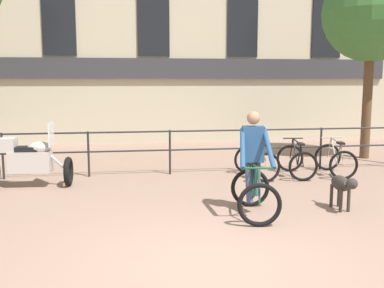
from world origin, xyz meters
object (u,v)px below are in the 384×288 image
dog (343,185)px  parked_motorcycle (30,160)px  cyclist_with_bike (254,169)px  parked_bicycle_near_lamp (257,162)px  parked_bicycle_mid_left (296,161)px  parked_bicycle_mid_right (335,160)px

dog → parked_motorcycle: size_ratio=0.52×
dog → cyclist_with_bike: bearing=174.7°
parked_bicycle_near_lamp → parked_bicycle_mid_left: (0.95, -0.00, 0.00)m
parked_motorcycle → parked_bicycle_near_lamp: parked_motorcycle is taller
dog → parked_bicycle_mid_left: (0.26, 2.74, -0.08)m
cyclist_with_bike → parked_bicycle_near_lamp: 2.85m
parked_bicycle_near_lamp → parked_bicycle_mid_left: 0.95m
parked_bicycle_near_lamp → parked_bicycle_mid_left: same height
parked_motorcycle → parked_bicycle_mid_left: bearing=-85.1°
parked_bicycle_mid_left → parked_motorcycle: bearing=6.6°
parked_bicycle_mid_right → cyclist_with_bike: bearing=50.4°
dog → parked_motorcycle: 6.17m
parked_bicycle_mid_left → dog: bearing=89.6°
parked_motorcycle → parked_bicycle_mid_right: parked_motorcycle is taller
parked_bicycle_near_lamp → parked_bicycle_mid_right: size_ratio=1.02×
parked_motorcycle → parked_bicycle_mid_left: size_ratio=1.44×
parked_bicycle_near_lamp → dog: bearing=95.9°
dog → parked_bicycle_near_lamp: (-0.69, 2.74, -0.08)m
parked_bicycle_mid_left → parked_bicycle_near_lamp: bearing=5.0°
dog → parked_bicycle_near_lamp: size_ratio=0.73×
parked_bicycle_near_lamp → parked_bicycle_mid_left: size_ratio=1.03×
dog → parked_motorcycle: parked_motorcycle is taller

